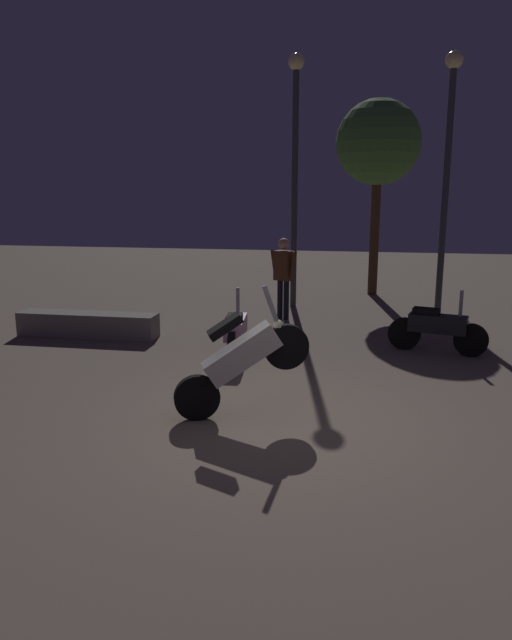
{
  "coord_description": "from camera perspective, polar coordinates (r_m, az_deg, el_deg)",
  "views": [
    {
      "loc": [
        0.92,
        -6.62,
        2.77
      ],
      "look_at": [
        -0.46,
        1.21,
        1.0
      ],
      "focal_mm": 33.63,
      "sensor_mm": 36.0,
      "label": 1
    }
  ],
  "objects": [
    {
      "name": "motorcycle_white_foreground",
      "position": [
        7.25,
        -1.41,
        -3.66
      ],
      "size": [
        1.59,
        0.68,
        1.63
      ],
      "rotation": [
        0.0,
        0.0,
        0.36
      ],
      "color": "black",
      "rests_on": "ground_plane"
    },
    {
      "name": "planter_wall_low",
      "position": [
        11.76,
        -15.69,
        -0.42
      ],
      "size": [
        2.67,
        0.5,
        0.45
      ],
      "color": "gray",
      "rests_on": "ground_plane"
    },
    {
      "name": "motorcycle_black_parked_right",
      "position": [
        10.59,
        16.86,
        -0.71
      ],
      "size": [
        1.63,
        0.54,
        1.11
      ],
      "rotation": [
        0.0,
        0.0,
        6.02
      ],
      "color": "black",
      "rests_on": "ground_plane"
    },
    {
      "name": "motorcycle_pink_parked_left",
      "position": [
        9.89,
        -1.94,
        -1.09
      ],
      "size": [
        0.39,
        1.66,
        1.11
      ],
      "rotation": [
        0.0,
        0.0,
        1.67
      ],
      "color": "black",
      "rests_on": "ground_plane"
    },
    {
      "name": "person_rider_beside",
      "position": [
        12.7,
        2.62,
        4.68
      ],
      "size": [
        0.63,
        0.39,
        1.72
      ],
      "rotation": [
        0.0,
        0.0,
        1.09
      ],
      "color": "black",
      "rests_on": "ground_plane"
    },
    {
      "name": "streetlamp_near",
      "position": [
        13.99,
        3.74,
        15.56
      ],
      "size": [
        0.36,
        0.36,
        5.61
      ],
      "color": "#38383D",
      "rests_on": "ground_plane"
    },
    {
      "name": "tree_left_bg",
      "position": [
        15.93,
        11.56,
        16.09
      ],
      "size": [
        2.12,
        2.12,
        4.93
      ],
      "color": "#4C331E",
      "rests_on": "ground_plane"
    },
    {
      "name": "ground_plane",
      "position": [
        7.23,
        1.94,
        -9.97
      ],
      "size": [
        40.0,
        40.0,
        0.0
      ],
      "primitive_type": "plane",
      "color": "#756656"
    },
    {
      "name": "streetlamp_far",
      "position": [
        13.59,
        17.8,
        14.76
      ],
      "size": [
        0.36,
        0.36,
        5.46
      ],
      "color": "#38383D",
      "rests_on": "ground_plane"
    }
  ]
}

